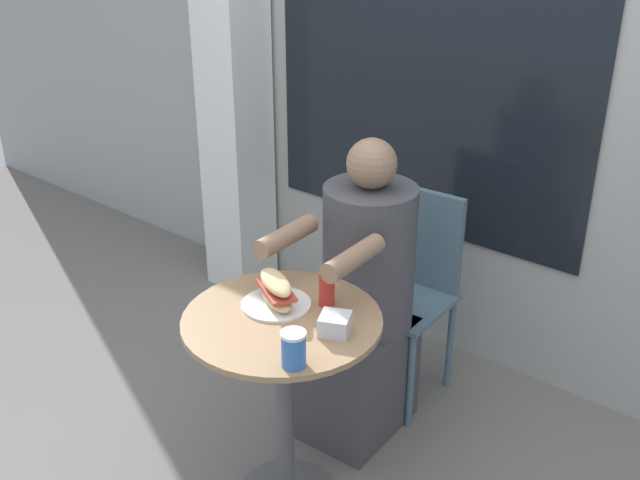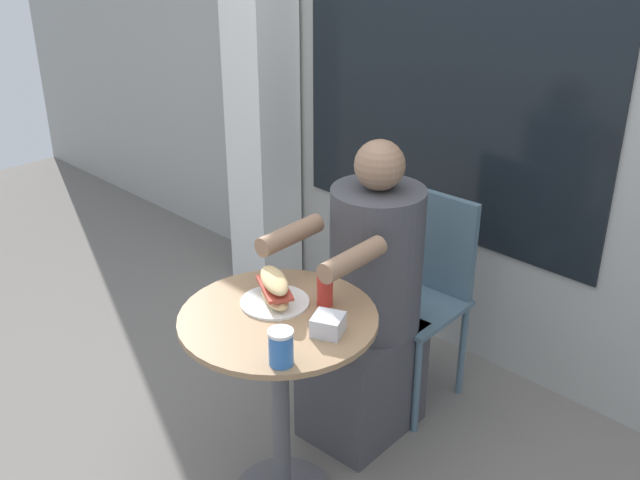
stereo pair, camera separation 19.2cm
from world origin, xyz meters
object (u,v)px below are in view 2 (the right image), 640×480
at_px(seated_diner, 369,313).
at_px(diner_chair, 424,279).
at_px(drink_cup, 281,347).
at_px(condiment_bottle, 325,285).
at_px(cafe_table, 280,370).
at_px(sandwich_on_plate, 275,291).

bearing_deg(seated_diner, diner_chair, -91.81).
xyz_separation_m(diner_chair, drink_cup, (0.26, -1.02, 0.28)).
xyz_separation_m(diner_chair, condiment_bottle, (0.12, -0.70, 0.29)).
distance_m(cafe_table, sandwich_on_plate, 0.26).
height_order(diner_chair, condiment_bottle, condiment_bottle).
xyz_separation_m(diner_chair, seated_diner, (0.01, -0.35, -0.01)).
height_order(sandwich_on_plate, condiment_bottle, condiment_bottle).
distance_m(diner_chair, drink_cup, 1.09).
bearing_deg(diner_chair, condiment_bottle, 96.55).
bearing_deg(diner_chair, sandwich_on_plate, 86.63).
distance_m(seated_diner, sandwich_on_plate, 0.53).
relative_size(cafe_table, condiment_bottle, 4.94).
relative_size(cafe_table, sandwich_on_plate, 3.29).
bearing_deg(sandwich_on_plate, cafe_table, -35.22).
distance_m(seated_diner, condiment_bottle, 0.48).
xyz_separation_m(seated_diner, drink_cup, (0.25, -0.67, 0.28)).
bearing_deg(seated_diner, condiment_bottle, 104.43).
bearing_deg(cafe_table, sandwich_on_plate, 144.78).
height_order(seated_diner, drink_cup, seated_diner).
height_order(cafe_table, condiment_bottle, condiment_bottle).
bearing_deg(condiment_bottle, diner_chair, 99.40).
bearing_deg(condiment_bottle, cafe_table, -110.65).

